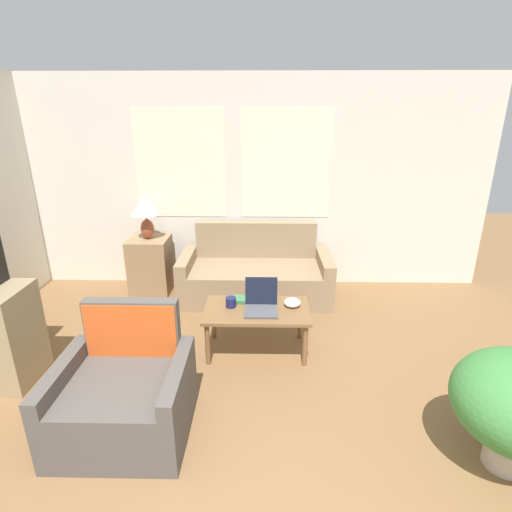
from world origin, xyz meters
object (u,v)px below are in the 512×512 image
object	(u,v)px
table_lamp	(146,210)
cup_navy	(231,302)
cup_yellow	(271,297)
couch	(256,275)
book_red	(243,300)
coffee_table	(257,314)
snack_bowl	(292,302)
laptop	(261,304)
armchair	(126,395)

from	to	relation	value
table_lamp	cup_navy	world-z (taller)	table_lamp
table_lamp	cup_yellow	xyz separation A→B (m)	(1.49, -1.17, -0.57)
couch	book_red	world-z (taller)	couch
coffee_table	book_red	distance (m)	0.22
cup_navy	book_red	world-z (taller)	cup_navy
table_lamp	cup_navy	xyz separation A→B (m)	(1.11, -1.29, -0.57)
coffee_table	book_red	size ratio (longest dim) A/B	5.16
cup_navy	cup_yellow	xyz separation A→B (m)	(0.37, 0.13, 0.00)
table_lamp	cup_yellow	world-z (taller)	table_lamp
coffee_table	cup_navy	distance (m)	0.26
snack_bowl	coffee_table	bearing A→B (deg)	-169.60
coffee_table	book_red	bearing A→B (deg)	131.05
coffee_table	laptop	world-z (taller)	laptop
snack_bowl	table_lamp	bearing A→B (deg)	142.91
cup_navy	snack_bowl	size ratio (longest dim) A/B	0.62
armchair	cup_yellow	bearing A→B (deg)	48.04
snack_bowl	cup_yellow	bearing A→B (deg)	152.09
coffee_table	cup_yellow	world-z (taller)	cup_yellow
laptop	cup_yellow	xyz separation A→B (m)	(0.09, 0.17, -0.01)
cup_navy	book_red	distance (m)	0.16
cup_navy	snack_bowl	world-z (taller)	cup_navy
armchair	snack_bowl	world-z (taller)	armchair
laptop	cup_navy	bearing A→B (deg)	170.10
couch	coffee_table	world-z (taller)	couch
cup_navy	snack_bowl	distance (m)	0.57
laptop	cup_navy	size ratio (longest dim) A/B	3.39
cup_navy	cup_yellow	world-z (taller)	cup_yellow
couch	armchair	size ratio (longest dim) A/B	2.01
laptop	snack_bowl	world-z (taller)	laptop
table_lamp	book_red	world-z (taller)	table_lamp
coffee_table	cup_yellow	size ratio (longest dim) A/B	10.33
cup_yellow	book_red	size ratio (longest dim) A/B	0.50
couch	cup_navy	xyz separation A→B (m)	(-0.20, -1.20, 0.23)
coffee_table	armchair	bearing A→B (deg)	-132.39
table_lamp	laptop	bearing A→B (deg)	-43.95
couch	laptop	distance (m)	1.28
cup_yellow	book_red	bearing A→B (deg)	-177.82
cup_yellow	armchair	bearing A→B (deg)	-131.96
couch	cup_navy	distance (m)	1.24
armchair	table_lamp	xyz separation A→B (m)	(-0.44, 2.33, 0.79)
armchair	cup_yellow	size ratio (longest dim) A/B	9.53
cup_yellow	snack_bowl	size ratio (longest dim) A/B	0.60
couch	cup_yellow	xyz separation A→B (m)	(0.17, -1.08, 0.23)
armchair	cup_navy	xyz separation A→B (m)	(0.67, 1.04, 0.22)
armchair	laptop	world-z (taller)	armchair
cup_yellow	snack_bowl	bearing A→B (deg)	-27.91
armchair	table_lamp	bearing A→B (deg)	100.68
couch	snack_bowl	bearing A→B (deg)	-72.70
cup_navy	cup_yellow	bearing A→B (deg)	18.68
table_lamp	book_red	xyz separation A→B (m)	(1.22, -1.18, -0.60)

